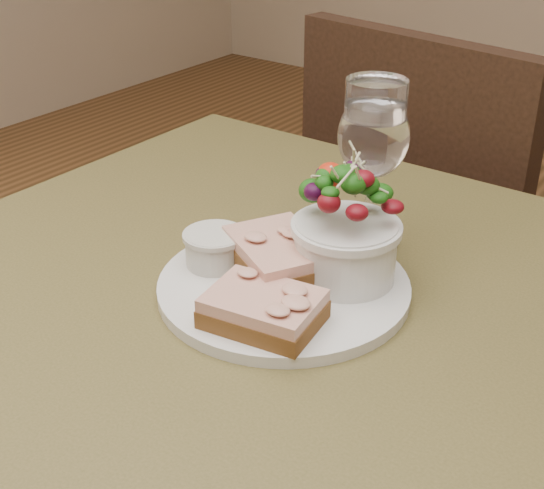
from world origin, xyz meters
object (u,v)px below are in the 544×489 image
Objects in this scene: cafe_table at (259,375)px; dinner_plate at (284,286)px; sandwich_back at (279,254)px; ramekin at (215,247)px; salad_bowl at (347,225)px; wine_glass at (373,141)px; sandwich_front at (263,309)px; chair_far at (442,332)px.

cafe_table is 0.11m from dinner_plate.
sandwich_back reaches higher than cafe_table.
ramekin is (-0.07, -0.02, -0.00)m from sandwich_back.
ramekin is at bearing -155.25° from salad_bowl.
sandwich_back is at bearing -102.82° from wine_glass.
ramekin is at bearing 142.88° from sandwich_front.
ramekin is (-0.11, 0.06, 0.01)m from sandwich_front.
salad_bowl is 0.73× the size of wine_glass.
chair_far is at bearing 101.84° from salad_bowl.
wine_glass is at bearing 106.34° from salad_bowl.
sandwich_back is 2.24× the size of ramekin.
cafe_table is 5.94× the size of sandwich_back.
sandwich_front is at bearing -87.04° from wine_glass.
dinner_plate is at bearing 9.57° from ramekin.
dinner_plate is 4.20× the size of ramekin.
wine_glass reaches higher than salad_bowl.
cafe_table is 0.28m from wine_glass.
chair_far is 7.09× the size of salad_bowl.
salad_bowl is (0.06, 0.03, 0.04)m from sandwich_back.
salad_bowl is (0.06, 0.06, 0.17)m from cafe_table.
chair_far is 8.05× the size of sandwich_front.
cafe_table is at bearing -134.05° from salad_bowl.
ramekin is (0.01, -0.67, 0.49)m from chair_far.
sandwich_front is 0.83× the size of sandwich_back.
sandwich_front is 0.23m from wine_glass.
ramekin is at bearing 100.04° from chair_far.
cafe_table is at bearing 122.71° from sandwich_front.
salad_bowl is at bearing 72.72° from sandwich_front.
cafe_table is 3.16× the size of dinner_plate.
wine_glass is at bearing 105.78° from sandwich_back.
chair_far is 0.81m from dinner_plate.
ramekin is at bearing -122.47° from wine_glass.
cafe_table is 6.30× the size of salad_bowl.
sandwich_front is at bearing -68.74° from dinner_plate.
sandwich_front is 0.12m from ramekin.
sandwich_back is at bearing 18.03° from ramekin.
cafe_table is 0.19m from salad_bowl.
salad_bowl is at bearing 24.75° from ramekin.
sandwich_back is 0.07m from ramekin.
wine_glass is (0.10, 0.15, 0.09)m from ramekin.
sandwich_back reaches higher than dinner_plate.
chair_far is 5.14× the size of wine_glass.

